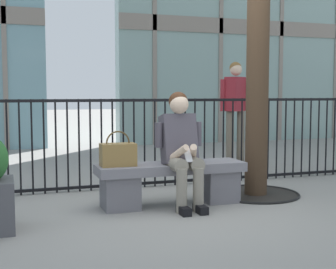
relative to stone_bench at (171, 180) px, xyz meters
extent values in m
plane|color=gray|center=(0.00, 0.00, -0.27)|extent=(60.00, 60.00, 0.00)
cube|color=slate|center=(0.00, 0.00, 0.13)|extent=(1.60, 0.44, 0.10)
cube|color=slate|center=(-0.56, 0.00, -0.10)|extent=(0.36, 0.37, 0.35)
cube|color=slate|center=(0.56, 0.00, -0.10)|extent=(0.36, 0.37, 0.35)
cylinder|color=gray|center=(-0.02, -0.18, 0.20)|extent=(0.15, 0.40, 0.15)
cylinder|color=gray|center=(-0.02, -0.38, -0.05)|extent=(0.11, 0.11, 0.45)
cube|color=black|center=(-0.02, -0.44, -0.23)|extent=(0.09, 0.22, 0.08)
cylinder|color=gray|center=(0.16, -0.18, 0.20)|extent=(0.15, 0.40, 0.15)
cylinder|color=gray|center=(0.16, -0.38, -0.05)|extent=(0.11, 0.11, 0.45)
cube|color=black|center=(0.16, -0.44, -0.23)|extent=(0.09, 0.22, 0.08)
cube|color=#4C4751|center=(0.07, -0.04, 0.44)|extent=(0.36, 0.30, 0.55)
cylinder|color=#4C4751|center=(-0.15, -0.04, 0.49)|extent=(0.08, 0.08, 0.26)
cylinder|color=beige|center=(-0.01, -0.26, 0.32)|extent=(0.16, 0.28, 0.20)
cylinder|color=#4C4751|center=(0.29, -0.04, 0.49)|extent=(0.08, 0.08, 0.26)
cylinder|color=beige|center=(0.15, -0.26, 0.32)|extent=(0.16, 0.28, 0.20)
cube|color=silver|center=(0.07, -0.32, 0.30)|extent=(0.07, 0.10, 0.13)
sphere|color=beige|center=(0.07, -0.06, 0.81)|extent=(0.20, 0.20, 0.20)
sphere|color=#472816|center=(0.07, -0.03, 0.84)|extent=(0.20, 0.20, 0.20)
cube|color=olive|center=(-0.58, -0.01, 0.30)|extent=(0.36, 0.19, 0.23)
torus|color=brown|center=(-0.58, -0.01, 0.42)|extent=(0.25, 0.02, 0.25)
cylinder|color=#6B6051|center=(1.86, 2.37, 0.18)|extent=(0.13, 0.13, 0.90)
cube|color=black|center=(1.86, 2.33, -0.24)|extent=(0.09, 0.22, 0.06)
cylinder|color=#6B6051|center=(2.06, 2.37, 0.18)|extent=(0.13, 0.13, 0.90)
cube|color=black|center=(2.06, 2.33, -0.24)|extent=(0.09, 0.22, 0.06)
cube|color=maroon|center=(1.96, 2.37, 0.91)|extent=(0.44, 0.39, 0.56)
cylinder|color=maroon|center=(1.73, 2.37, 0.89)|extent=(0.08, 0.08, 0.52)
cylinder|color=maroon|center=(2.20, 2.37, 0.89)|extent=(0.08, 0.08, 0.52)
sphere|color=beige|center=(1.96, 2.37, 1.31)|extent=(0.20, 0.20, 0.20)
sphere|color=olive|center=(1.96, 2.39, 1.34)|extent=(0.20, 0.20, 0.20)
cylinder|color=black|center=(-1.65, 1.02, 0.29)|extent=(0.02, 0.02, 1.13)
cylinder|color=black|center=(-1.51, 1.02, 0.29)|extent=(0.02, 0.02, 1.13)
cylinder|color=black|center=(-1.37, 1.02, 0.29)|extent=(0.02, 0.02, 1.13)
cylinder|color=black|center=(-1.24, 1.02, 0.29)|extent=(0.02, 0.02, 1.13)
cylinder|color=black|center=(-1.10, 1.02, 0.29)|extent=(0.02, 0.02, 1.13)
cylinder|color=black|center=(-0.96, 1.02, 0.29)|extent=(0.02, 0.02, 1.13)
cylinder|color=black|center=(-0.82, 1.02, 0.29)|extent=(0.02, 0.02, 1.13)
cylinder|color=black|center=(-0.69, 1.02, 0.29)|extent=(0.02, 0.02, 1.13)
cylinder|color=black|center=(-0.55, 1.02, 0.29)|extent=(0.02, 0.02, 1.13)
cylinder|color=black|center=(-0.41, 1.02, 0.29)|extent=(0.02, 0.02, 1.13)
cylinder|color=black|center=(-0.27, 1.02, 0.29)|extent=(0.02, 0.02, 1.13)
cylinder|color=black|center=(-0.14, 1.02, 0.29)|extent=(0.02, 0.02, 1.13)
cylinder|color=black|center=(0.00, 1.02, 0.29)|extent=(0.02, 0.02, 1.13)
cylinder|color=black|center=(0.14, 1.02, 0.29)|extent=(0.02, 0.02, 1.13)
cylinder|color=black|center=(0.27, 1.02, 0.29)|extent=(0.02, 0.02, 1.13)
cylinder|color=black|center=(0.41, 1.02, 0.29)|extent=(0.02, 0.02, 1.13)
cylinder|color=black|center=(0.55, 1.02, 0.29)|extent=(0.02, 0.02, 1.13)
cylinder|color=black|center=(0.69, 1.02, 0.29)|extent=(0.02, 0.02, 1.13)
cylinder|color=black|center=(0.82, 1.02, 0.29)|extent=(0.02, 0.02, 1.13)
cylinder|color=black|center=(0.96, 1.02, 0.29)|extent=(0.02, 0.02, 1.13)
cylinder|color=black|center=(1.10, 1.02, 0.29)|extent=(0.02, 0.02, 1.13)
cylinder|color=black|center=(1.24, 1.02, 0.29)|extent=(0.02, 0.02, 1.13)
cylinder|color=black|center=(1.37, 1.02, 0.29)|extent=(0.02, 0.02, 1.13)
cylinder|color=black|center=(1.51, 1.02, 0.29)|extent=(0.02, 0.02, 1.13)
cylinder|color=black|center=(1.65, 1.02, 0.29)|extent=(0.02, 0.02, 1.13)
cylinder|color=black|center=(1.79, 1.02, 0.29)|extent=(0.02, 0.02, 1.13)
cylinder|color=black|center=(1.92, 1.02, 0.29)|extent=(0.02, 0.02, 1.13)
cylinder|color=black|center=(2.06, 1.02, 0.29)|extent=(0.02, 0.02, 1.13)
cylinder|color=black|center=(2.20, 1.02, 0.29)|extent=(0.02, 0.02, 1.13)
cylinder|color=black|center=(2.34, 1.02, 0.29)|extent=(0.02, 0.02, 1.13)
cylinder|color=black|center=(2.47, 1.02, 0.29)|extent=(0.02, 0.02, 1.13)
cylinder|color=black|center=(2.61, 1.02, 0.29)|extent=(0.02, 0.02, 1.13)
cylinder|color=black|center=(2.75, 1.02, 0.29)|extent=(0.02, 0.02, 1.13)
cylinder|color=black|center=(2.89, 1.02, 0.29)|extent=(0.02, 0.02, 1.13)
cube|color=black|center=(0.00, 1.02, -0.22)|extent=(7.42, 0.04, 0.04)
cube|color=black|center=(0.00, 1.02, 0.84)|extent=(7.42, 0.04, 0.04)
cylinder|color=black|center=(1.11, 0.15, -0.27)|extent=(1.00, 1.00, 0.01)
torus|color=black|center=(1.11, 0.15, -0.26)|extent=(1.03, 1.03, 0.03)
cylinder|color=#423021|center=(1.11, 0.15, 1.43)|extent=(0.26, 0.26, 3.40)
camera|label=1|loc=(-1.68, -4.78, 0.93)|focal=51.20mm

